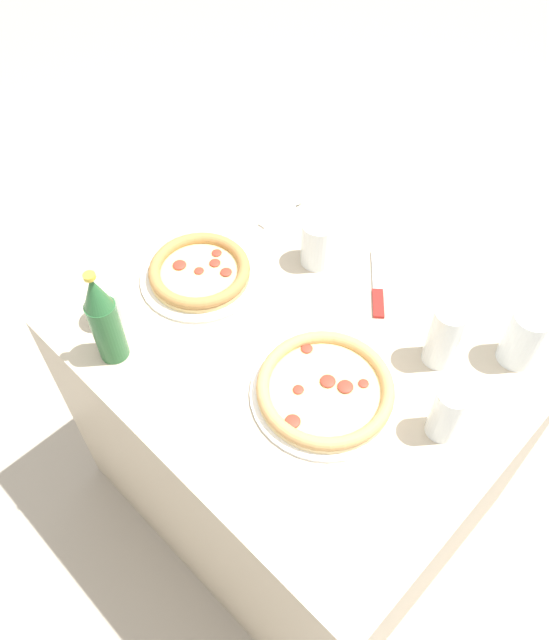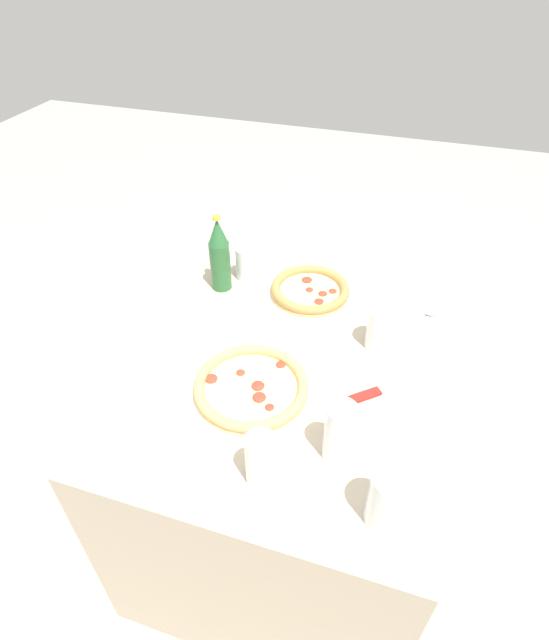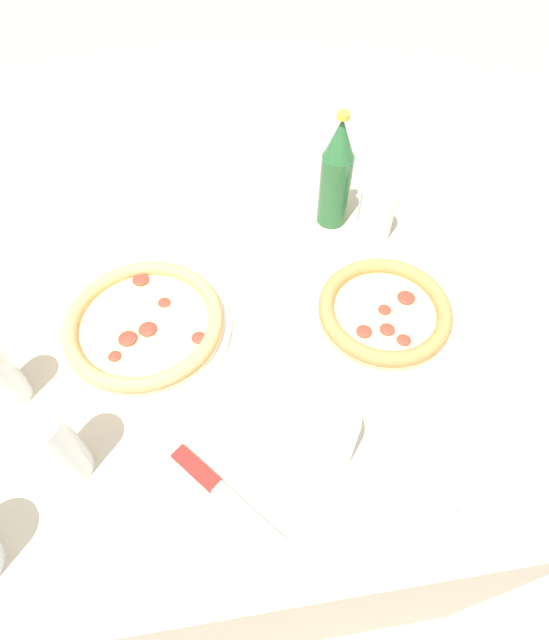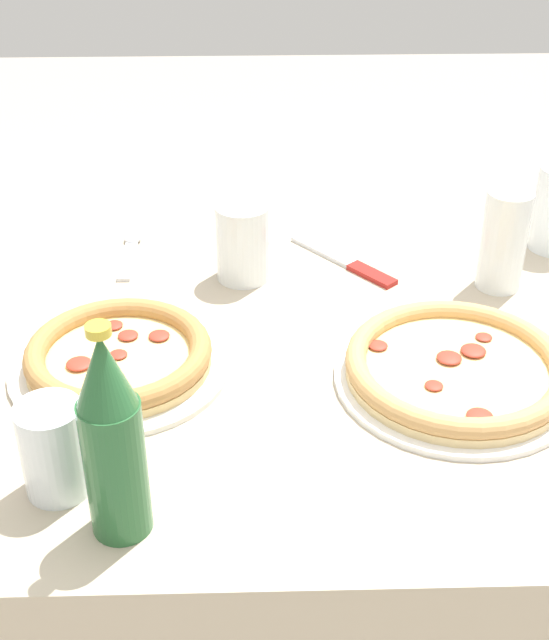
{
  "view_description": "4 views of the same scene",
  "coord_description": "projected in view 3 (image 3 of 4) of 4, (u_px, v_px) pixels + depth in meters",
  "views": [
    {
      "loc": [
        -0.54,
        0.64,
        1.87
      ],
      "look_at": [
        0.07,
        0.02,
        0.79
      ],
      "focal_mm": 35.0,
      "sensor_mm": 36.0,
      "label": 1
    },
    {
      "loc": [
        -0.92,
        -0.24,
        1.7
      ],
      "look_at": [
        0.12,
        0.09,
        0.8
      ],
      "focal_mm": 28.0,
      "sensor_mm": 36.0,
      "label": 2
    },
    {
      "loc": [
        0.02,
        -0.49,
        1.51
      ],
      "look_at": [
        0.1,
        0.01,
        0.82
      ],
      "focal_mm": 28.0,
      "sensor_mm": 36.0,
      "label": 3
    },
    {
      "loc": [
        0.13,
        0.99,
        1.45
      ],
      "look_at": [
        0.1,
        0.04,
        0.84
      ],
      "focal_mm": 50.0,
      "sensor_mm": 36.0,
      "label": 4
    }
  ],
  "objects": [
    {
      "name": "ground_plane",
      "position": [
        242.0,
        490.0,
        1.5
      ],
      "size": [
        8.0,
        8.0,
        0.0
      ],
      "primitive_type": "plane",
      "color": "#A89E8E"
    },
    {
      "name": "spoon",
      "position": [
        458.0,
        488.0,
        0.74
      ],
      "size": [
        0.03,
        0.15,
        0.01
      ],
      "color": "silver",
      "rests_on": "table"
    },
    {
      "name": "pizza_margherita",
      "position": [
        144.0,
        324.0,
        0.9
      ],
      "size": [
        0.31,
        0.31,
        0.04
      ],
      "color": "white",
      "rests_on": "table"
    },
    {
      "name": "pizza_veggie",
      "position": [
        384.0,
        312.0,
        0.92
      ],
      "size": [
        0.29,
        0.29,
        0.04
      ],
      "color": "silver",
      "rests_on": "table"
    },
    {
      "name": "glass_lemonade",
      "position": [
        56.0,
        449.0,
        0.71
      ],
      "size": [
        0.07,
        0.07,
        0.16
      ],
      "color": "white",
      "rests_on": "table"
    },
    {
      "name": "beer_bottle",
      "position": [
        336.0,
        174.0,
        1.0
      ],
      "size": [
        0.06,
        0.06,
        0.25
      ],
      "color": "#286033",
      "rests_on": "table"
    },
    {
      "name": "table",
      "position": [
        234.0,
        440.0,
        1.19
      ],
      "size": [
        0.98,
        0.82,
        0.76
      ],
      "color": "#B7A88E",
      "rests_on": "ground_plane"
    },
    {
      "name": "glass_water",
      "position": [
        327.0,
        439.0,
        0.74
      ],
      "size": [
        0.08,
        0.08,
        0.12
      ],
      "color": "white",
      "rests_on": "table"
    },
    {
      "name": "glass_mango_juice",
      "position": [
        375.0,
        217.0,
        1.03
      ],
      "size": [
        0.07,
        0.07,
        0.11
      ],
      "color": "white",
      "rests_on": "table"
    },
    {
      "name": "knife",
      "position": [
        221.0,
        491.0,
        0.74
      ],
      "size": [
        0.16,
        0.18,
        0.01
      ],
      "color": "maroon",
      "rests_on": "table"
    }
  ]
}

